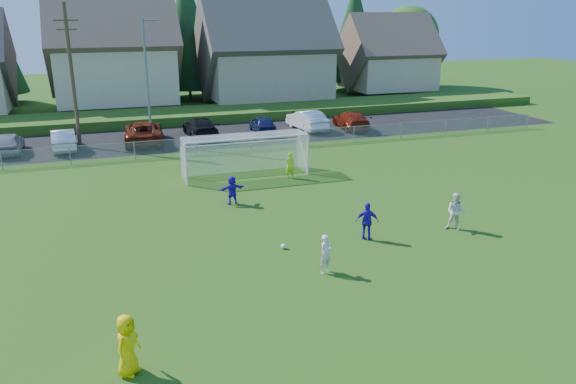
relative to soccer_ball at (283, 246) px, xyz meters
name	(u,v)px	position (x,y,z in m)	size (l,w,h in m)	color
ground	(362,298)	(1.26, -4.89, -0.11)	(160.00, 160.00, 0.00)	#193D0C
asphalt_lot	(208,136)	(1.26, 22.61, -0.10)	(60.00, 60.00, 0.00)	black
grass_embankment	(192,115)	(1.26, 30.11, 0.29)	(70.00, 6.00, 0.80)	#1E420F
soccer_ball	(283,246)	(0.00, 0.00, 0.00)	(0.22, 0.22, 0.22)	white
referee	(127,345)	(-6.64, -6.63, 0.78)	(0.87, 0.57, 1.78)	yellow
player_white_a	(326,254)	(0.81, -2.62, 0.65)	(0.56, 0.37, 1.53)	silver
player_white_b	(456,212)	(7.99, -0.51, 0.76)	(0.85, 0.66, 1.74)	silver
player_blue_a	(367,221)	(3.75, -0.18, 0.72)	(0.97, 0.41, 1.66)	#2813B3
player_blue_b	(232,190)	(-0.69, 6.25, 0.63)	(1.38, 0.44, 1.48)	#2813B3
goalkeeper	(290,165)	(3.61, 9.68, 0.66)	(0.56, 0.37, 1.54)	#AEEC1B
car_a	(9,143)	(-12.83, 21.60, 0.62)	(1.72, 4.28, 1.46)	gray
car_b	(63,140)	(-9.29, 21.47, 0.63)	(1.56, 4.48, 1.48)	silver
car_c	(144,132)	(-3.69, 21.84, 0.71)	(2.72, 5.90, 1.64)	#641C0B
car_d	(200,127)	(0.66, 22.59, 0.64)	(2.10, 5.17, 1.50)	black
car_e	(263,124)	(5.71, 22.53, 0.59)	(1.65, 4.09, 1.39)	#141B46
car_f	(307,120)	(9.50, 22.45, 0.70)	(1.71, 4.91, 1.62)	white
car_g	(351,120)	(13.14, 21.65, 0.62)	(2.05, 5.04, 1.46)	maroon
soccer_goal	(244,149)	(1.26, 11.16, 1.52)	(7.42, 1.90, 2.50)	white
chainlink_fence	(223,143)	(1.26, 17.11, 0.52)	(52.06, 0.06, 1.20)	gray
streetlight	(148,78)	(-3.18, 21.11, 4.73)	(1.38, 0.18, 9.00)	slate
utility_pole	(72,75)	(-8.24, 22.11, 5.04)	(1.60, 0.26, 10.00)	#473321
houses_row	(196,32)	(3.24, 37.57, 7.22)	(53.90, 11.45, 13.27)	tan
tree_row	(177,34)	(2.31, 43.84, 6.80)	(65.98, 12.36, 13.80)	#382616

